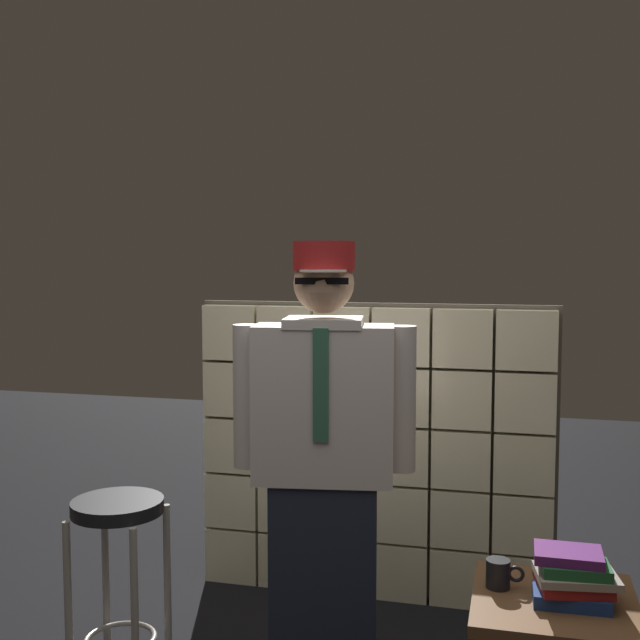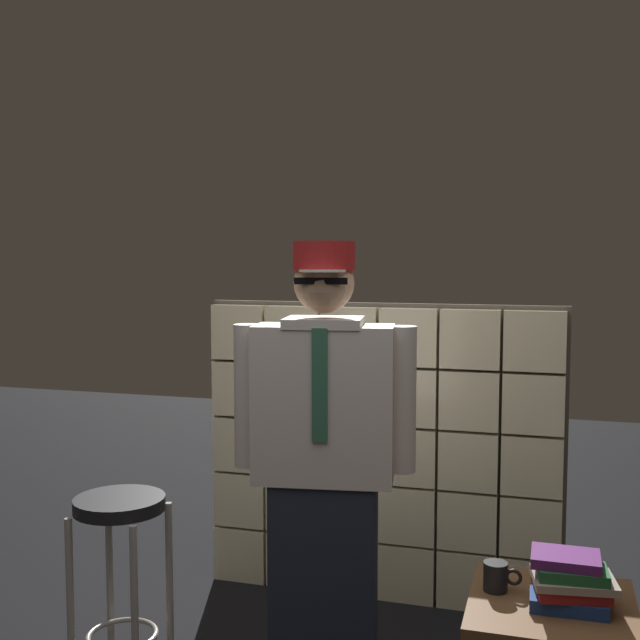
% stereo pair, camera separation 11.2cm
% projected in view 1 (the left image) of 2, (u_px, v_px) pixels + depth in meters
% --- Properties ---
extents(glass_block_wall, '(1.75, 0.10, 1.46)m').
position_uv_depth(glass_block_wall, '(371.00, 453.00, 3.77)').
color(glass_block_wall, beige).
rests_on(glass_block_wall, ground).
extents(standing_person, '(0.69, 0.33, 1.72)m').
position_uv_depth(standing_person, '(324.00, 462.00, 2.90)').
color(standing_person, '#1E2333').
rests_on(standing_person, ground).
extents(bar_stool, '(0.34, 0.34, 0.77)m').
position_uv_depth(bar_stool, '(119.00, 551.00, 2.89)').
color(bar_stool, black).
rests_on(bar_stool, ground).
extents(side_table, '(0.52, 0.52, 0.57)m').
position_uv_depth(side_table, '(554.00, 621.00, 2.51)').
color(side_table, brown).
rests_on(side_table, ground).
extents(book_stack, '(0.27, 0.22, 0.17)m').
position_uv_depth(book_stack, '(573.00, 578.00, 2.46)').
color(book_stack, navy).
rests_on(book_stack, side_table).
extents(coffee_mug, '(0.13, 0.08, 0.09)m').
position_uv_depth(coffee_mug, '(499.00, 574.00, 2.58)').
color(coffee_mug, black).
rests_on(coffee_mug, side_table).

